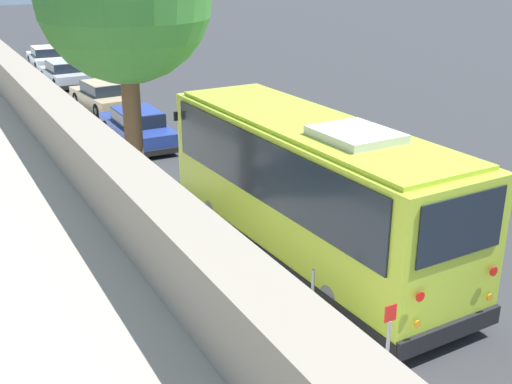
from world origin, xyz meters
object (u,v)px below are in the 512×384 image
at_px(parked_sedan_tan, 104,97).
at_px(shuttle_bus, 308,183).
at_px(parked_sedan_silver, 64,74).
at_px(parked_sedan_white, 46,58).
at_px(sign_post_near, 387,350).
at_px(sign_post_far, 312,300).
at_px(parked_sedan_blue, 138,128).

bearing_deg(parked_sedan_tan, shuttle_bus, 175.35).
relative_size(parked_sedan_silver, parked_sedan_white, 0.95).
distance_m(sign_post_near, sign_post_far, 2.15).
bearing_deg(parked_sedan_white, parked_sedan_blue, -178.87).
relative_size(parked_sedan_tan, parked_sedan_white, 1.00).
xyz_separation_m(parked_sedan_tan, parked_sedan_white, (12.28, 0.11, 0.01)).
xyz_separation_m(parked_sedan_tan, sign_post_near, (-21.95, 1.65, 0.39)).
distance_m(parked_sedan_silver, parked_sedan_white, 5.57).
xyz_separation_m(parked_sedan_blue, parked_sedan_white, (18.19, -0.27, 0.00)).
bearing_deg(parked_sedan_silver, parked_sedan_blue, 177.48).
relative_size(parked_sedan_white, sign_post_near, 2.76).
distance_m(parked_sedan_blue, parked_sedan_silver, 12.63).
bearing_deg(shuttle_bus, parked_sedan_silver, -1.15).
bearing_deg(parked_sedan_silver, parked_sedan_white, -3.77).
height_order(shuttle_bus, sign_post_far, shuttle_bus).
bearing_deg(sign_post_far, parked_sedan_tan, -4.77).
bearing_deg(parked_sedan_white, parked_sedan_tan, -177.49).
bearing_deg(parked_sedan_blue, parked_sedan_tan, -3.35).
bearing_deg(shuttle_bus, sign_post_far, 147.36).
distance_m(parked_sedan_silver, sign_post_far, 26.56).
height_order(parked_sedan_silver, sign_post_near, sign_post_near).
bearing_deg(parked_sedan_silver, parked_sedan_tan, -179.65).
relative_size(parked_sedan_tan, parked_sedan_silver, 1.05).
xyz_separation_m(parked_sedan_blue, parked_sedan_silver, (12.63, -0.10, -0.02)).
xyz_separation_m(parked_sedan_blue, parked_sedan_tan, (5.91, -0.38, -0.01)).
distance_m(parked_sedan_blue, parked_sedan_white, 18.20).
relative_size(parked_sedan_tan, sign_post_near, 2.77).
xyz_separation_m(parked_sedan_tan, sign_post_far, (-19.81, 1.65, 0.18)).
bearing_deg(sign_post_near, parked_sedan_tan, -4.31).
distance_m(parked_sedan_tan, parked_sedan_silver, 6.72).
distance_m(shuttle_bus, parked_sedan_blue, 11.09).
bearing_deg(shuttle_bus, parked_sedan_blue, 0.32).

